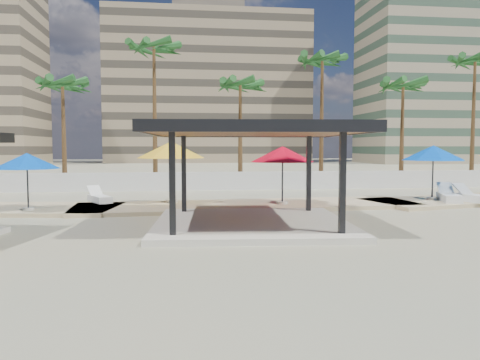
# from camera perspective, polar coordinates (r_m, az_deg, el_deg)

# --- Properties ---
(ground) EXTENTS (200.00, 200.00, 0.00)m
(ground) POSITION_cam_1_polar(r_m,az_deg,el_deg) (14.95, -2.65, -6.87)
(ground) COLOR tan
(ground) RESTS_ON ground
(promenade) EXTENTS (44.45, 7.97, 0.24)m
(promenade) POSITION_cam_1_polar(r_m,az_deg,el_deg) (22.69, 0.89, -2.98)
(promenade) COLOR #C6B284
(promenade) RESTS_ON ground
(boundary_wall) EXTENTS (56.00, 0.30, 1.20)m
(boundary_wall) POSITION_cam_1_polar(r_m,az_deg,el_deg) (30.74, -4.97, -0.16)
(boundary_wall) COLOR silver
(boundary_wall) RESTS_ON ground
(building_mid) EXTENTS (38.00, 16.00, 30.40)m
(building_mid) POSITION_cam_1_polar(r_m,az_deg,el_deg) (93.49, -3.97, 11.03)
(building_mid) COLOR #847259
(building_mid) RESTS_ON ground
(building_east) EXTENTS (32.00, 15.00, 36.40)m
(building_east) POSITION_cam_1_polar(r_m,az_deg,el_deg) (95.53, 24.56, 12.34)
(building_east) COLOR gray
(building_east) RESTS_ON ground
(pavilion_central) EXTENTS (7.58, 7.58, 3.60)m
(pavilion_central) POSITION_cam_1_polar(r_m,az_deg,el_deg) (16.57, 1.42, 1.67)
(pavilion_central) COLOR beige
(pavilion_central) RESTS_ON ground
(umbrella_b) EXTENTS (3.99, 3.99, 2.93)m
(umbrella_b) POSITION_cam_1_polar(r_m,az_deg,el_deg) (22.55, -8.38, 3.64)
(umbrella_b) COLOR beige
(umbrella_b) RESTS_ON promenade
(umbrella_c) EXTENTS (3.04, 3.04, 2.69)m
(umbrella_c) POSITION_cam_1_polar(r_m,az_deg,el_deg) (21.78, 5.21, 3.13)
(umbrella_c) COLOR beige
(umbrella_c) RESTS_ON promenade
(umbrella_d) EXTENTS (3.74, 3.74, 2.74)m
(umbrella_d) POSITION_cam_1_polar(r_m,az_deg,el_deg) (25.41, 22.51, 3.05)
(umbrella_d) COLOR beige
(umbrella_d) RESTS_ON promenade
(umbrella_f) EXTENTS (2.83, 2.83, 2.40)m
(umbrella_f) POSITION_cam_1_polar(r_m,az_deg,el_deg) (21.43, -24.54, 2.11)
(umbrella_f) COLOR beige
(umbrella_f) RESTS_ON promenade
(lounger_a) EXTENTS (1.49, 2.04, 0.75)m
(lounger_a) POSITION_cam_1_polar(r_m,az_deg,el_deg) (23.63, -16.77, -2.15)
(lounger_a) COLOR white
(lounger_a) RESTS_ON promenade
(lounger_b) EXTENTS (1.41, 2.41, 0.87)m
(lounger_b) POSITION_cam_1_polar(r_m,az_deg,el_deg) (25.13, 24.11, -1.90)
(lounger_b) COLOR white
(lounger_b) RESTS_ON promenade
(lounger_c) EXTENTS (1.14, 2.34, 0.85)m
(lounger_c) POSITION_cam_1_polar(r_m,az_deg,el_deg) (25.36, 26.65, -1.94)
(lounger_c) COLOR white
(lounger_c) RESTS_ON promenade
(palm_c) EXTENTS (3.00, 3.00, 7.83)m
(palm_c) POSITION_cam_1_polar(r_m,az_deg,el_deg) (33.90, -20.82, 10.39)
(palm_c) COLOR brown
(palm_c) RESTS_ON ground
(palm_d) EXTENTS (3.00, 3.00, 10.56)m
(palm_d) POSITION_cam_1_polar(r_m,az_deg,el_deg) (34.22, -10.45, 14.88)
(palm_d) COLOR brown
(palm_d) RESTS_ON ground
(palm_e) EXTENTS (3.00, 3.00, 8.03)m
(palm_e) POSITION_cam_1_polar(r_m,az_deg,el_deg) (33.55, 0.03, 11.04)
(palm_e) COLOR brown
(palm_e) RESTS_ON ground
(palm_f) EXTENTS (3.00, 3.00, 9.91)m
(palm_f) POSITION_cam_1_polar(r_m,az_deg,el_deg) (35.25, 10.00, 13.56)
(palm_f) COLOR brown
(palm_f) RESTS_ON ground
(palm_g) EXTENTS (3.00, 3.00, 8.15)m
(palm_g) POSITION_cam_1_polar(r_m,az_deg,el_deg) (36.83, 19.26, 10.38)
(palm_g) COLOR brown
(palm_g) RESTS_ON ground
(palm_h) EXTENTS (3.00, 3.00, 10.20)m
(palm_h) POSITION_cam_1_polar(r_m,az_deg,el_deg) (40.57, 26.73, 12.31)
(palm_h) COLOR brown
(palm_h) RESTS_ON ground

